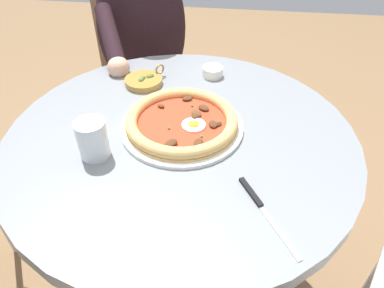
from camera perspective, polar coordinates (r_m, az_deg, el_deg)
ground_plane at (r=1.48m, az=-1.20°, el=-21.33°), size 6.00×6.00×0.02m
dining_table at (r=0.99m, az=-1.67°, el=-4.58°), size 0.89×0.89×0.73m
pizza_on_plate at (r=0.91m, az=-1.44°, el=3.51°), size 0.31×0.31×0.04m
water_glass at (r=0.84m, az=-15.58°, el=0.50°), size 0.07×0.07×0.09m
steak_knife at (r=0.74m, az=10.67°, el=-9.35°), size 0.19×0.12×0.01m
ramekin_capers at (r=1.14m, az=3.30°, el=11.56°), size 0.06×0.06×0.03m
olive_pan at (r=1.11m, az=-7.66°, el=10.02°), size 0.12×0.11×0.04m
diner_person at (r=1.56m, az=-7.29°, el=10.30°), size 0.56×0.42×1.19m
cafe_chair_diner at (r=1.69m, az=-7.96°, el=12.28°), size 0.53×0.53×0.85m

